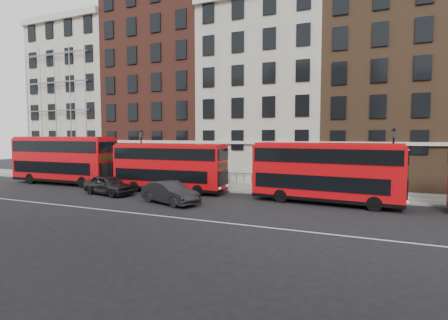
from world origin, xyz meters
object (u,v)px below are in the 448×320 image
at_px(bus_a, 63,159).
at_px(car_front, 170,193).
at_px(car_rear, 109,185).
at_px(bus_b, 169,166).
at_px(bus_c, 325,171).

bearing_deg(bus_a, car_front, -16.94).
bearing_deg(car_front, car_rear, 98.69).
bearing_deg(bus_a, car_rear, -21.06).
relative_size(bus_b, car_front, 2.07).
bearing_deg(bus_a, bus_b, -0.95).
height_order(bus_c, car_front, bus_c).
bearing_deg(bus_c, bus_a, -175.55).
bearing_deg(car_front, bus_b, 52.21).
height_order(bus_b, car_rear, bus_b).
distance_m(bus_b, bus_c, 13.06).
xyz_separation_m(bus_c, car_rear, (-16.94, -3.14, -1.52)).
distance_m(bus_a, bus_c, 25.50).
distance_m(bus_c, car_front, 11.22).
relative_size(bus_a, car_rear, 2.38).
xyz_separation_m(bus_b, bus_c, (13.06, 0.00, 0.09)).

